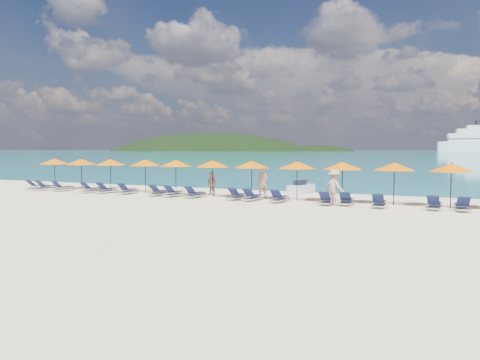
% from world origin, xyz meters
% --- Properties ---
extents(ground, '(1400.00, 1400.00, 0.00)m').
position_xyz_m(ground, '(0.00, 0.00, 0.00)').
color(ground, beige).
extents(sea, '(1600.00, 1300.00, 0.01)m').
position_xyz_m(sea, '(0.00, 660.00, 0.01)').
color(sea, '#1FA9B2').
rests_on(sea, ground).
extents(headland_main, '(374.00, 242.00, 126.50)m').
position_xyz_m(headland_main, '(-300.00, 540.00, -38.00)').
color(headland_main, black).
rests_on(headland_main, ground).
extents(headland_small, '(162.00, 126.00, 85.50)m').
position_xyz_m(headland_small, '(-150.00, 560.00, -35.00)').
color(headland_small, black).
rests_on(headland_small, ground).
extents(jetski, '(1.27, 2.49, 0.85)m').
position_xyz_m(jetski, '(1.62, 9.08, 0.35)').
color(jetski, silver).
rests_on(jetski, ground).
extents(beachgoer_a, '(0.79, 0.78, 1.84)m').
position_xyz_m(beachgoer_a, '(0.38, 5.44, 0.92)').
color(beachgoer_a, tan).
rests_on(beachgoer_a, ground).
extents(beachgoer_b, '(0.74, 0.45, 1.48)m').
position_xyz_m(beachgoer_b, '(-2.92, 5.12, 0.74)').
color(beachgoer_b, tan).
rests_on(beachgoer_b, ground).
extents(beachgoer_c, '(1.35, 1.03, 1.89)m').
position_xyz_m(beachgoer_c, '(5.21, 3.39, 0.95)').
color(beachgoer_c, tan).
rests_on(beachgoer_c, ground).
extents(umbrella_0, '(2.10, 2.10, 2.28)m').
position_xyz_m(umbrella_0, '(-15.92, 4.83, 2.02)').
color(umbrella_0, black).
rests_on(umbrella_0, ground).
extents(umbrella_1, '(2.10, 2.10, 2.28)m').
position_xyz_m(umbrella_1, '(-13.33, 4.82, 2.02)').
color(umbrella_1, black).
rests_on(umbrella_1, ground).
extents(umbrella_2, '(2.10, 2.10, 2.28)m').
position_xyz_m(umbrella_2, '(-10.70, 4.83, 2.02)').
color(umbrella_2, black).
rests_on(umbrella_2, ground).
extents(umbrella_3, '(2.10, 2.10, 2.28)m').
position_xyz_m(umbrella_3, '(-7.85, 4.92, 2.02)').
color(umbrella_3, black).
rests_on(umbrella_3, ground).
extents(umbrella_4, '(2.10, 2.10, 2.28)m').
position_xyz_m(umbrella_4, '(-5.40, 4.84, 2.02)').
color(umbrella_4, black).
rests_on(umbrella_4, ground).
extents(umbrella_5, '(2.10, 2.10, 2.28)m').
position_xyz_m(umbrella_5, '(-2.67, 4.74, 2.02)').
color(umbrella_5, black).
rests_on(umbrella_5, ground).
extents(umbrella_6, '(2.10, 2.10, 2.28)m').
position_xyz_m(umbrella_6, '(-0.02, 4.67, 2.02)').
color(umbrella_6, black).
rests_on(umbrella_6, ground).
extents(umbrella_7, '(2.10, 2.10, 2.28)m').
position_xyz_m(umbrella_7, '(2.75, 4.75, 2.02)').
color(umbrella_7, black).
rests_on(umbrella_7, ground).
extents(umbrella_8, '(2.10, 2.10, 2.28)m').
position_xyz_m(umbrella_8, '(5.32, 4.76, 2.02)').
color(umbrella_8, black).
rests_on(umbrella_8, ground).
extents(umbrella_9, '(2.10, 2.10, 2.28)m').
position_xyz_m(umbrella_9, '(7.99, 4.92, 2.02)').
color(umbrella_9, black).
rests_on(umbrella_9, ground).
extents(umbrella_10, '(2.10, 2.10, 2.28)m').
position_xyz_m(umbrella_10, '(10.70, 4.64, 2.02)').
color(umbrella_10, black).
rests_on(umbrella_10, ground).
extents(lounger_0, '(0.79, 1.75, 0.66)m').
position_xyz_m(lounger_0, '(-16.50, 3.69, 0.24)').
color(lounger_0, silver).
rests_on(lounger_0, ground).
extents(lounger_1, '(0.72, 1.74, 0.66)m').
position_xyz_m(lounger_1, '(-15.40, 3.52, 0.24)').
color(lounger_1, silver).
rests_on(lounger_1, ground).
extents(lounger_2, '(0.72, 1.73, 0.66)m').
position_xyz_m(lounger_2, '(-13.82, 3.51, 0.24)').
color(lounger_2, silver).
rests_on(lounger_2, ground).
extents(lounger_3, '(0.71, 1.73, 0.66)m').
position_xyz_m(lounger_3, '(-11.23, 3.48, 0.24)').
color(lounger_3, silver).
rests_on(lounger_3, ground).
extents(lounger_4, '(0.62, 1.70, 0.66)m').
position_xyz_m(lounger_4, '(-10.07, 3.69, 0.24)').
color(lounger_4, silver).
rests_on(lounger_4, ground).
extents(lounger_5, '(0.74, 1.74, 0.66)m').
position_xyz_m(lounger_5, '(-8.44, 3.76, 0.24)').
color(lounger_5, silver).
rests_on(lounger_5, ground).
extents(lounger_6, '(0.62, 1.70, 0.66)m').
position_xyz_m(lounger_6, '(-5.93, 3.69, 0.24)').
color(lounger_6, silver).
rests_on(lounger_6, ground).
extents(lounger_7, '(0.67, 1.72, 0.66)m').
position_xyz_m(lounger_7, '(-4.74, 3.60, 0.24)').
color(lounger_7, silver).
rests_on(lounger_7, ground).
extents(lounger_8, '(0.69, 1.73, 0.66)m').
position_xyz_m(lounger_8, '(-3.26, 3.56, 0.24)').
color(lounger_8, silver).
rests_on(lounger_8, ground).
extents(lounger_9, '(0.71, 1.73, 0.66)m').
position_xyz_m(lounger_9, '(-0.49, 3.73, 0.24)').
color(lounger_9, silver).
rests_on(lounger_9, ground).
extents(lounger_10, '(0.75, 1.74, 0.66)m').
position_xyz_m(lounger_10, '(0.52, 3.57, 0.24)').
color(lounger_10, silver).
rests_on(lounger_10, ground).
extents(lounger_11, '(0.68, 1.72, 0.66)m').
position_xyz_m(lounger_11, '(2.16, 3.52, 0.24)').
color(lounger_11, silver).
rests_on(lounger_11, ground).
extents(lounger_12, '(0.66, 1.71, 0.66)m').
position_xyz_m(lounger_12, '(4.81, 3.48, 0.24)').
color(lounger_12, silver).
rests_on(lounger_12, ground).
extents(lounger_13, '(0.74, 1.74, 0.66)m').
position_xyz_m(lounger_13, '(5.78, 3.74, 0.24)').
color(lounger_13, silver).
rests_on(lounger_13, ground).
extents(lounger_14, '(0.69, 1.73, 0.66)m').
position_xyz_m(lounger_14, '(7.47, 3.44, 0.24)').
color(lounger_14, silver).
rests_on(lounger_14, ground).
extents(lounger_15, '(0.72, 1.73, 0.66)m').
position_xyz_m(lounger_15, '(10.01, 3.71, 0.24)').
color(lounger_15, silver).
rests_on(lounger_15, ground).
extents(lounger_16, '(0.79, 1.75, 0.66)m').
position_xyz_m(lounger_16, '(11.22, 3.71, 0.24)').
color(lounger_16, silver).
rests_on(lounger_16, ground).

